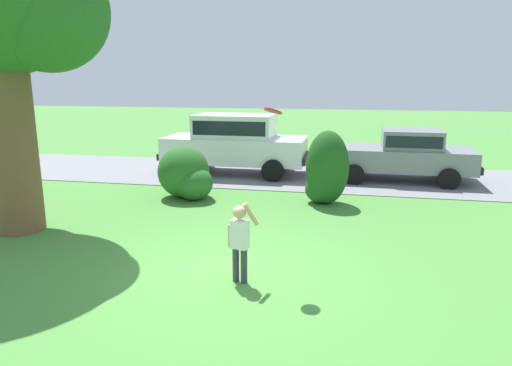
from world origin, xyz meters
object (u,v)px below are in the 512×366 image
parked_sedan (403,153)px  frisbee (273,111)px  parked_suv (235,141)px  child_thrower (240,237)px  oak_tree_large (3,0)px

parked_sedan → frisbee: size_ratio=15.13×
parked_suv → child_thrower: (2.03, -7.91, -0.36)m
oak_tree_large → child_thrower: oak_tree_large is taller
child_thrower → frisbee: bearing=48.0°
frisbee → child_thrower: bearing=-132.0°
parked_sedan → parked_suv: size_ratio=0.94×
parked_suv → frisbee: frisbee is taller
child_thrower → frisbee: size_ratio=4.38×
parked_sedan → frisbee: (-2.75, -7.51, 1.73)m
parked_sedan → child_thrower: parked_sedan is taller
parked_suv → child_thrower: bearing=-75.6°
parked_sedan → child_thrower: 8.57m
parked_suv → frisbee: 7.99m
parked_suv → oak_tree_large: bearing=-114.5°
oak_tree_large → child_thrower: (4.89, -1.64, -3.76)m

